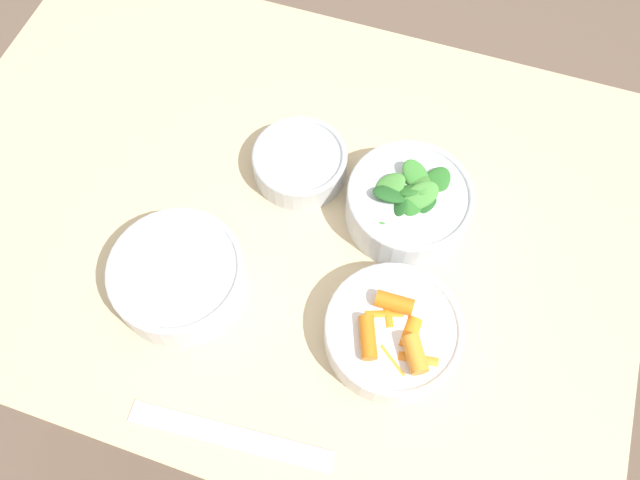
# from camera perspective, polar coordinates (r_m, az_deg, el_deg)

# --- Properties ---
(ground_plane) EXTENTS (10.00, 10.00, 0.00)m
(ground_plane) POSITION_cam_1_polar(r_m,az_deg,el_deg) (1.63, -2.45, -9.47)
(ground_plane) COLOR brown
(dining_table) EXTENTS (1.10, 0.79, 0.73)m
(dining_table) POSITION_cam_1_polar(r_m,az_deg,el_deg) (1.06, -3.71, 0.03)
(dining_table) COLOR beige
(dining_table) RESTS_ON ground_plane
(bowl_carrots) EXTENTS (0.18, 0.18, 0.07)m
(bowl_carrots) POSITION_cam_1_polar(r_m,az_deg,el_deg) (0.84, 6.72, -8.36)
(bowl_carrots) COLOR white
(bowl_carrots) RESTS_ON dining_table
(bowl_greens) EXTENTS (0.18, 0.18, 0.09)m
(bowl_greens) POSITION_cam_1_polar(r_m,az_deg,el_deg) (0.92, 8.11, 3.37)
(bowl_greens) COLOR silver
(bowl_greens) RESTS_ON dining_table
(bowl_beans_hotdog) EXTENTS (0.19, 0.19, 0.06)m
(bowl_beans_hotdog) POSITION_cam_1_polar(r_m,az_deg,el_deg) (0.89, -12.78, -3.28)
(bowl_beans_hotdog) COLOR silver
(bowl_beans_hotdog) RESTS_ON dining_table
(bowl_cookies) EXTENTS (0.15, 0.15, 0.05)m
(bowl_cookies) POSITION_cam_1_polar(r_m,az_deg,el_deg) (0.96, -1.85, 7.17)
(bowl_cookies) COLOR silver
(bowl_cookies) RESTS_ON dining_table
(ruler) EXTENTS (0.27, 0.05, 0.00)m
(ruler) POSITION_cam_1_polar(r_m,az_deg,el_deg) (0.84, -8.21, -17.34)
(ruler) COLOR #EFB7C6
(ruler) RESTS_ON dining_table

